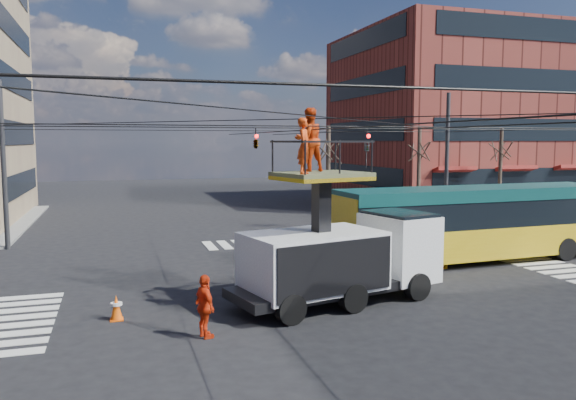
# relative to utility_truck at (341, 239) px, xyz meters

# --- Properties ---
(ground) EXTENTS (120.00, 120.00, 0.00)m
(ground) POSITION_rel_utility_truck_xyz_m (0.15, 0.84, -2.03)
(ground) COLOR black
(ground) RESTS_ON ground
(sidewalk_ne) EXTENTS (18.00, 18.00, 0.12)m
(sidewalk_ne) POSITION_rel_utility_truck_xyz_m (21.15, 21.84, -1.97)
(sidewalk_ne) COLOR slate
(sidewalk_ne) RESTS_ON ground
(crosswalks) EXTENTS (22.40, 22.40, 0.02)m
(crosswalks) POSITION_rel_utility_truck_xyz_m (0.15, 0.84, -2.02)
(crosswalks) COLOR silver
(crosswalks) RESTS_ON ground
(building_ne) EXTENTS (20.06, 16.06, 14.00)m
(building_ne) POSITION_rel_utility_truck_xyz_m (22.13, 24.82, 4.98)
(building_ne) COLOR maroon
(building_ne) RESTS_ON ground
(overhead_network) EXTENTS (24.24, 24.24, 8.00)m
(overhead_network) POSITION_rel_utility_truck_xyz_m (0.08, 1.24, 2.26)
(overhead_network) COLOR #2D2D30
(overhead_network) RESTS_ON ground
(tree_a) EXTENTS (2.00, 2.00, 6.00)m
(tree_a) POSITION_rel_utility_truck_xyz_m (5.15, 14.34, 2.60)
(tree_a) COLOR #382B21
(tree_a) RESTS_ON ground
(tree_b) EXTENTS (2.00, 2.00, 6.00)m
(tree_b) POSITION_rel_utility_truck_xyz_m (11.15, 14.34, 2.60)
(tree_b) COLOR #382B21
(tree_b) RESTS_ON ground
(tree_c) EXTENTS (2.00, 2.00, 6.00)m
(tree_c) POSITION_rel_utility_truck_xyz_m (17.15, 14.34, 2.60)
(tree_c) COLOR #382B21
(tree_c) RESTS_ON ground
(utility_truck) EXTENTS (7.34, 3.92, 6.19)m
(utility_truck) POSITION_rel_utility_truck_xyz_m (0.00, 0.00, 0.00)
(utility_truck) COLOR black
(utility_truck) RESTS_ON ground
(city_bus) EXTENTS (12.72, 3.13, 3.20)m
(city_bus) POSITION_rel_utility_truck_xyz_m (7.87, 3.89, -0.30)
(city_bus) COLOR gold
(city_bus) RESTS_ON ground
(traffic_cone) EXTENTS (0.36, 0.36, 0.74)m
(traffic_cone) POSITION_rel_utility_truck_xyz_m (-6.95, 0.14, -1.66)
(traffic_cone) COLOR #EE560A
(traffic_cone) RESTS_ON ground
(worker_ground) EXTENTS (0.66, 1.06, 1.69)m
(worker_ground) POSITION_rel_utility_truck_xyz_m (-4.72, -2.10, -1.18)
(worker_ground) COLOR red
(worker_ground) RESTS_ON ground
(flagger) EXTENTS (0.86, 1.25, 1.78)m
(flagger) POSITION_rel_utility_truck_xyz_m (5.74, 3.07, -1.14)
(flagger) COLOR #FF9D10
(flagger) RESTS_ON ground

